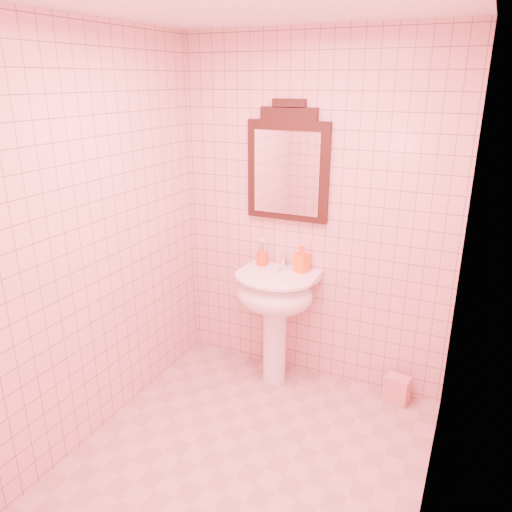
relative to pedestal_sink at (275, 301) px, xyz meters
The scene contains 8 objects.
floor 1.11m from the pedestal_sink, 77.85° to the right, with size 2.20×2.20×0.00m, color tan.
back_wall 0.66m from the pedestal_sink, 50.65° to the left, with size 2.00×0.02×2.50m, color #DEA39B.
pedestal_sink is the anchor object (origin of this frame).
faucet 0.29m from the pedestal_sink, 90.00° to the left, with size 0.04×0.16×0.11m.
mirror 0.97m from the pedestal_sink, 90.00° to the left, with size 0.59×0.06×0.83m.
toothbrush_cup 0.34m from the pedestal_sink, 138.82° to the left, with size 0.08×0.08×0.19m.
soap_dispenser 0.36m from the pedestal_sink, 45.58° to the left, with size 0.09×0.09×0.20m, color orange.
towel 1.06m from the pedestal_sink, ahead, with size 0.17×0.11×0.20m, color #ECAE8B.
Camera 1 is at (1.07, -2.16, 2.18)m, focal length 35.00 mm.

